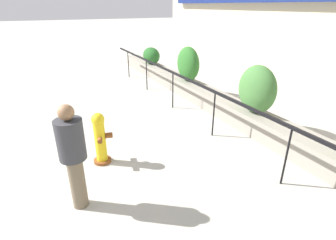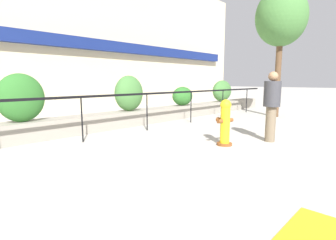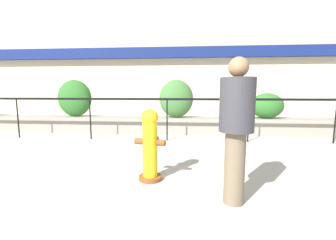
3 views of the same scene
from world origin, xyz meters
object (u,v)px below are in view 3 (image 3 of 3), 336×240
hedge_bush_2 (176,99)px  hedge_bush_3 (267,106)px  hedge_bush_1 (75,98)px  pedestrian (236,122)px  fire_hydrant (150,144)px

hedge_bush_2 → hedge_bush_3: (2.77, 0.00, -0.21)m
hedge_bush_3 → hedge_bush_1: bearing=180.0°
hedge_bush_1 → pedestrian: 6.14m
hedge_bush_1 → hedge_bush_3: size_ratio=1.19×
hedge_bush_2 → fire_hydrant: bearing=-93.0°
hedge_bush_1 → hedge_bush_3: 6.10m
hedge_bush_1 → hedge_bush_3: bearing=0.0°
fire_hydrant → pedestrian: (1.12, -0.62, 0.44)m
hedge_bush_1 → pedestrian: bearing=-46.3°
hedge_bush_1 → fire_hydrant: 4.96m
hedge_bush_2 → pedestrian: bearing=-78.3°
fire_hydrant → hedge_bush_2: bearing=87.0°
fire_hydrant → pedestrian: bearing=-28.9°
hedge_bush_2 → pedestrian: (0.92, -4.44, -0.10)m
pedestrian → fire_hydrant: bearing=151.1°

